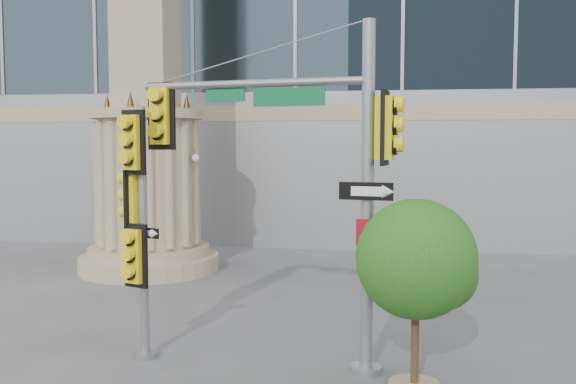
# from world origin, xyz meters

# --- Properties ---
(monument) EXTENTS (4.40, 4.40, 16.60)m
(monument) POSITION_xyz_m (-6.00, 9.00, 5.52)
(monument) COLOR tan
(monument) RESTS_ON ground
(main_signal_pole) EXTENTS (4.74, 1.22, 6.16)m
(main_signal_pole) POSITION_xyz_m (0.01, 1.02, 3.82)
(main_signal_pole) COLOR slate
(main_signal_pole) RESTS_ON ground
(secondary_signal_pole) EXTENTS (0.81, 0.77, 4.73)m
(secondary_signal_pole) POSITION_xyz_m (-3.14, 0.92, 2.78)
(secondary_signal_pole) COLOR slate
(secondary_signal_pole) RESTS_ON ground
(street_tree) EXTENTS (2.03, 1.98, 3.16)m
(street_tree) POSITION_xyz_m (1.96, 0.25, 2.08)
(street_tree) COLOR tan
(street_tree) RESTS_ON ground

